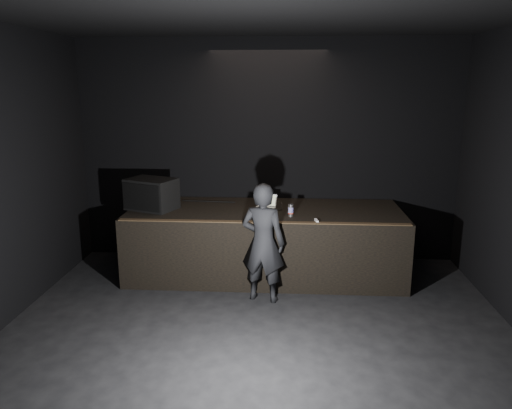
{
  "coord_description": "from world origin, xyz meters",
  "views": [
    {
      "loc": [
        0.31,
        -4.39,
        2.82
      ],
      "look_at": [
        -0.11,
        2.3,
        1.18
      ],
      "focal_mm": 35.0,
      "sensor_mm": 36.0,
      "label": 1
    }
  ],
  "objects_px": {
    "stage_monitor": "(151,194)",
    "person": "(263,243)",
    "laptop": "(266,204)",
    "beer_can": "(291,210)",
    "stage_riser": "(265,242)"
  },
  "relations": [
    {
      "from": "stage_monitor",
      "to": "person",
      "type": "xyz_separation_m",
      "value": [
        1.69,
        -0.86,
        -0.43
      ]
    },
    {
      "from": "laptop",
      "to": "beer_can",
      "type": "relative_size",
      "value": 2.05
    },
    {
      "from": "stage_riser",
      "to": "person",
      "type": "distance_m",
      "value": 0.99
    },
    {
      "from": "stage_monitor",
      "to": "laptop",
      "type": "relative_size",
      "value": 2.25
    },
    {
      "from": "beer_can",
      "to": "person",
      "type": "relative_size",
      "value": 0.11
    },
    {
      "from": "stage_monitor",
      "to": "beer_can",
      "type": "bearing_deg",
      "value": 13.77
    },
    {
      "from": "laptop",
      "to": "person",
      "type": "distance_m",
      "value": 1.07
    },
    {
      "from": "stage_riser",
      "to": "beer_can",
      "type": "distance_m",
      "value": 0.79
    },
    {
      "from": "stage_monitor",
      "to": "beer_can",
      "type": "distance_m",
      "value": 2.07
    },
    {
      "from": "laptop",
      "to": "person",
      "type": "relative_size",
      "value": 0.23
    },
    {
      "from": "stage_riser",
      "to": "person",
      "type": "bearing_deg",
      "value": -89.18
    },
    {
      "from": "stage_riser",
      "to": "beer_can",
      "type": "bearing_deg",
      "value": -45.55
    },
    {
      "from": "stage_monitor",
      "to": "person",
      "type": "relative_size",
      "value": 0.51
    },
    {
      "from": "stage_riser",
      "to": "beer_can",
      "type": "xyz_separation_m",
      "value": [
        0.37,
        -0.38,
        0.59
      ]
    },
    {
      "from": "stage_riser",
      "to": "stage_monitor",
      "type": "height_order",
      "value": "stage_monitor"
    }
  ]
}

